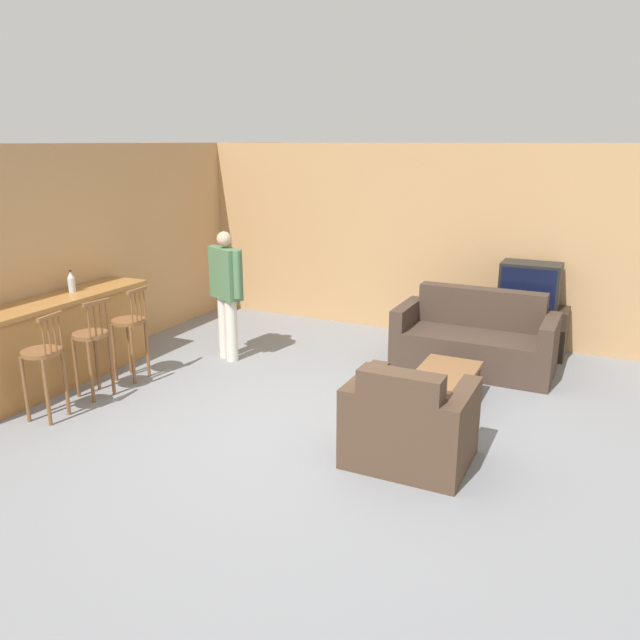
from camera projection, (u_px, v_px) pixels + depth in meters
ground_plane at (289, 434)px, 5.80m from camera, size 24.00×24.00×0.00m
wall_back at (415, 240)px, 8.62m from camera, size 9.40×0.08×2.60m
wall_left at (115, 249)px, 7.95m from camera, size 0.08×8.68×2.60m
bar_counter at (49, 344)px, 6.78m from camera, size 0.55×2.63×0.98m
bar_chair_near at (44, 362)px, 5.97m from camera, size 0.41×0.41×1.07m
bar_chair_mid at (92, 344)px, 6.51m from camera, size 0.42×0.42×1.07m
bar_chair_far at (130, 330)px, 6.99m from camera, size 0.38×0.38×1.07m
couch_far at (475, 342)px, 7.40m from camera, size 1.82×0.86×0.92m
armchair_near at (409, 426)px, 5.21m from camera, size 0.99×0.82×0.90m
coffee_table at (445, 377)px, 6.32m from camera, size 0.58×0.96×0.38m
tv_unit at (526, 330)px, 7.93m from camera, size 0.98×0.47×0.62m
tv at (530, 285)px, 7.77m from camera, size 0.71×0.43×0.55m
bottle at (71, 282)px, 7.05m from camera, size 0.08×0.08×0.25m
person_by_window at (226, 289)px, 7.56m from camera, size 0.57×0.37×1.59m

